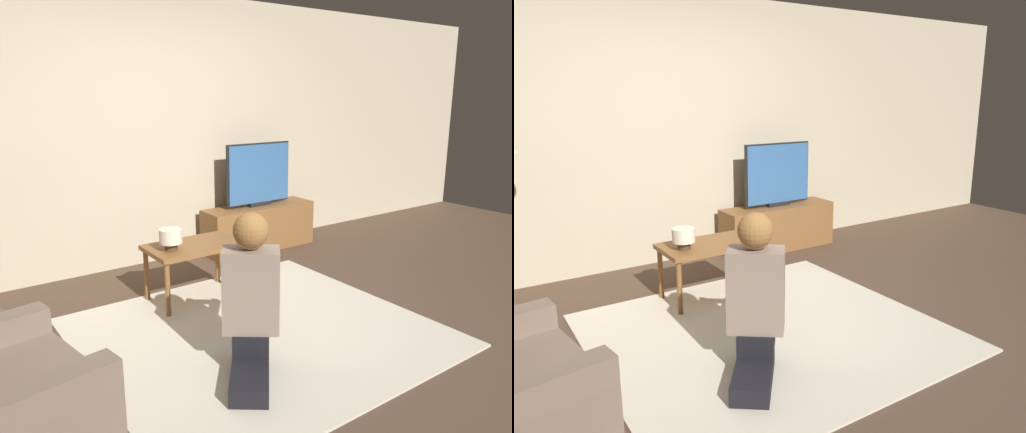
% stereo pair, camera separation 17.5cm
% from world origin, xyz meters
% --- Properties ---
extents(ground_plane, '(10.00, 10.00, 0.00)m').
position_xyz_m(ground_plane, '(0.00, 0.00, 0.00)').
color(ground_plane, brown).
extents(wall_back, '(10.00, 0.06, 2.60)m').
position_xyz_m(wall_back, '(0.00, 1.93, 1.30)').
color(wall_back, beige).
rests_on(wall_back, ground_plane).
extents(rug, '(2.33, 2.16, 0.02)m').
position_xyz_m(rug, '(0.00, 0.00, 0.01)').
color(rug, beige).
rests_on(rug, ground_plane).
extents(tv_stand, '(1.27, 0.36, 0.48)m').
position_xyz_m(tv_stand, '(1.19, 1.63, 0.24)').
color(tv_stand, brown).
rests_on(tv_stand, ground_plane).
extents(tv, '(0.80, 0.08, 0.68)m').
position_xyz_m(tv, '(1.19, 1.63, 0.82)').
color(tv, black).
rests_on(tv, tv_stand).
extents(coffee_table, '(0.76, 0.47, 0.48)m').
position_xyz_m(coffee_table, '(-0.06, 0.81, 0.42)').
color(coffee_table, brown).
rests_on(coffee_table, ground_plane).
extents(person_kneeling, '(0.71, 0.82, 0.99)m').
position_xyz_m(person_kneeling, '(-0.32, -0.37, 0.51)').
color(person_kneeling, black).
rests_on(person_kneeling, rug).
extents(table_lamp, '(0.18, 0.18, 0.17)m').
position_xyz_m(table_lamp, '(-0.28, 0.77, 0.58)').
color(table_lamp, '#4C3823').
rests_on(table_lamp, coffee_table).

